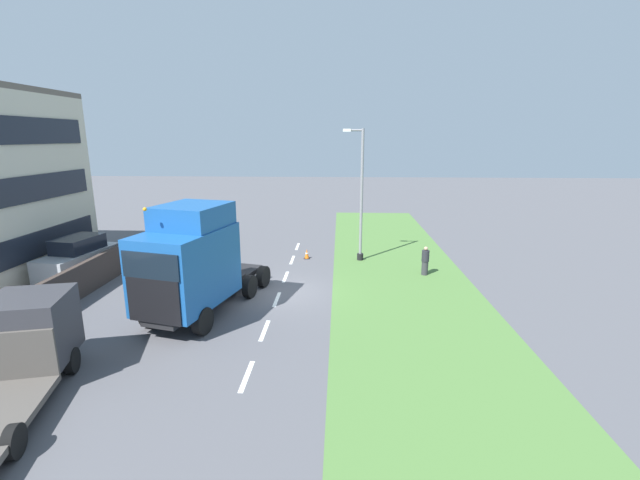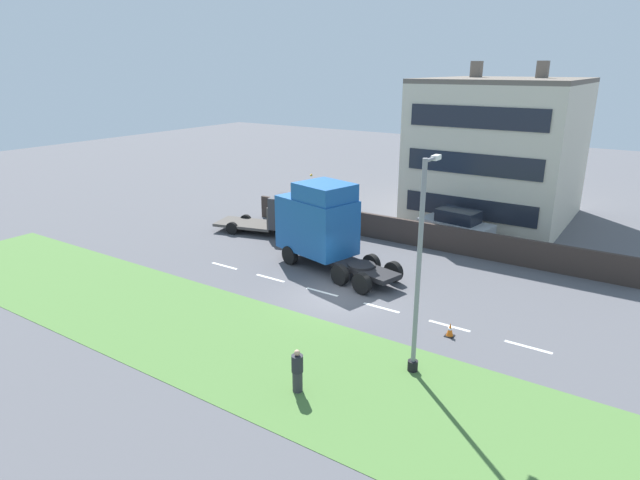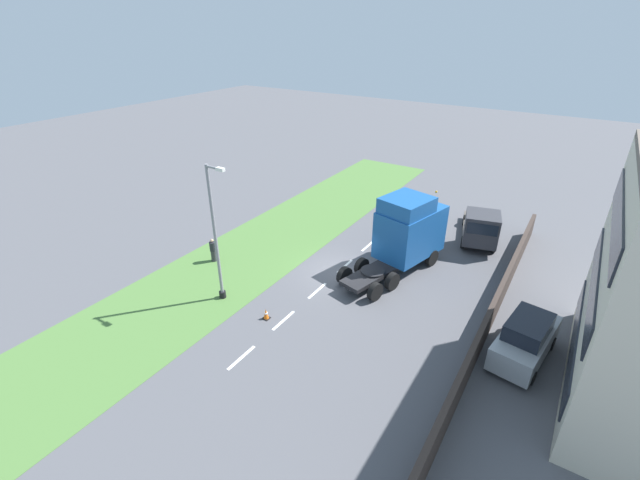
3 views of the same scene
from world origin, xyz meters
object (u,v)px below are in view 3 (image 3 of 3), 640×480
lamp_post (217,242)px  traffic_cone_lead (266,314)px  parked_car (526,339)px  lorry_cab (407,232)px  pedestrian (213,250)px  flatbed_truck (481,228)px

lamp_post → traffic_cone_lead: 4.49m
parked_car → traffic_cone_lead: size_ratio=7.95×
lorry_cab → parked_car: bearing=-17.8°
parked_car → lamp_post: size_ratio=0.60×
lamp_post → pedestrian: size_ratio=4.90×
flatbed_truck → parked_car: flatbed_truck is taller
parked_car → pedestrian: parked_car is taller
flatbed_truck → lamp_post: bearing=39.2°
lorry_cab → pedestrian: size_ratio=4.99×
flatbed_truck → lamp_post: size_ratio=0.85×
pedestrian → traffic_cone_lead: bearing=-23.7°
lorry_cab → flatbed_truck: size_ratio=1.19×
lamp_post → traffic_cone_lead: bearing=-3.2°
pedestrian → traffic_cone_lead: size_ratio=2.69×
lamp_post → lorry_cab: bearing=50.9°
pedestrian → lamp_post: bearing=-38.5°
lamp_post → parked_car: bearing=14.7°
pedestrian → lorry_cab: bearing=29.9°
lorry_cab → flatbed_truck: lorry_cab is taller
parked_car → lorry_cab: bearing=156.6°
pedestrian → traffic_cone_lead: (6.51, -2.86, -0.47)m
lorry_cab → lamp_post: 11.23m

